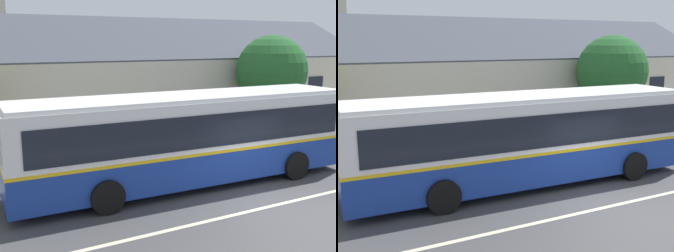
# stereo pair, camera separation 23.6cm
# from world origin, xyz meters

# --- Properties ---
(ground_plane) EXTENTS (300.00, 300.00, 0.00)m
(ground_plane) POSITION_xyz_m (0.00, 0.00, 0.00)
(ground_plane) COLOR #424244
(sidewalk_far) EXTENTS (60.00, 3.00, 0.15)m
(sidewalk_far) POSITION_xyz_m (0.00, 6.00, 0.07)
(sidewalk_far) COLOR #ADAAA3
(sidewalk_far) RESTS_ON ground
(lane_divider_stripe) EXTENTS (60.00, 0.16, 0.01)m
(lane_divider_stripe) POSITION_xyz_m (0.00, 0.00, 0.00)
(lane_divider_stripe) COLOR beige
(lane_divider_stripe) RESTS_ON ground
(community_building) EXTENTS (26.79, 9.24, 7.12)m
(community_building) POSITION_xyz_m (1.46, 13.20, 2.07)
(community_building) COLOR beige
(community_building) RESTS_ON ground
(transit_bus) EXTENTS (11.96, 3.02, 3.06)m
(transit_bus) POSITION_xyz_m (-1.35, 2.90, 1.65)
(transit_bus) COLOR navy
(transit_bus) RESTS_ON ground
(street_tree_primary) EXTENTS (3.64, 3.51, 5.10)m
(street_tree_primary) POSITION_xyz_m (6.16, 7.23, 3.21)
(street_tree_primary) COLOR #4C3828
(street_tree_primary) RESTS_ON ground
(bus_stop_sign) EXTENTS (0.36, 0.07, 2.40)m
(bus_stop_sign) POSITION_xyz_m (4.52, 4.99, 1.64)
(bus_stop_sign) COLOR gray
(bus_stop_sign) RESTS_ON sidewalk_far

